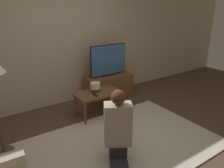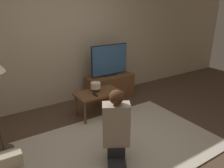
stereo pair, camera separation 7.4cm
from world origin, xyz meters
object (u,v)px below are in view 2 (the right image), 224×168
(person_kneeling, at_px, (116,129))
(table_lamp, at_px, (96,86))
(coffee_table, at_px, (98,95))
(tv, at_px, (109,60))

(person_kneeling, xyz_separation_m, table_lamp, (0.43, 1.32, 0.07))
(table_lamp, bearing_deg, person_kneeling, -108.24)
(coffee_table, xyz_separation_m, person_kneeling, (-0.45, -1.26, 0.09))
(person_kneeling, bearing_deg, coffee_table, -79.73)
(tv, relative_size, coffee_table, 1.04)
(coffee_table, bearing_deg, table_lamp, 105.48)
(coffee_table, height_order, table_lamp, table_lamp)
(tv, height_order, person_kneeling, tv)
(tv, distance_m, person_kneeling, 2.11)
(tv, distance_m, coffee_table, 0.93)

